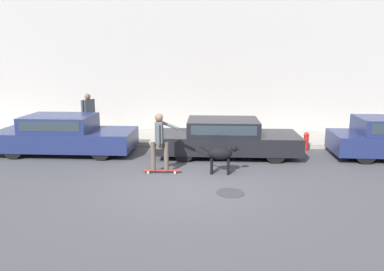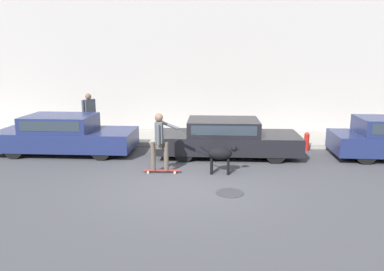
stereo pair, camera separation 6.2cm
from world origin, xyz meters
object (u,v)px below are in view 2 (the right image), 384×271
Objects in this scene: skateboarder at (160,139)px; dog at (221,154)px; parked_car_0 at (65,135)px; parked_car_1 at (227,138)px; pedestrian_with_bag at (89,113)px; fire_hydrant at (307,141)px.

dog is at bearing -0.78° from skateboarder.
dog is (5.17, -1.95, -0.06)m from parked_car_0.
pedestrian_with_bag reaches higher than parked_car_1.
skateboarder reaches higher than parked_car_0.
pedestrian_with_bag is 7.99m from fire_hydrant.
parked_car_1 is 5.49m from pedestrian_with_bag.
dog is at bearing -136.54° from fire_hydrant.
parked_car_1 is at bearing -168.70° from pedestrian_with_bag.
dog is 0.43× the size of skateboarder.
fire_hydrant is (2.95, 2.80, -0.21)m from dog.
pedestrian_with_bag is (0.22, 1.81, 0.47)m from parked_car_0.
pedestrian_with_bag is at bearing 173.10° from fire_hydrant.
dog is (-0.21, -1.95, -0.04)m from parked_car_1.
parked_car_0 is 2.70× the size of pedestrian_with_bag.
dog is 0.64× the size of pedestrian_with_bag.
parked_car_1 is 1.96m from dog.
parked_car_1 is 2.88m from fire_hydrant.
skateboarder is (-1.67, -0.04, 0.40)m from dog.
parked_car_0 reaches higher than dog.
parked_car_0 is at bearing -174.02° from fire_hydrant.
parked_car_0 is at bearing 161.40° from dog.
parked_car_1 is 4.20× the size of dog.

